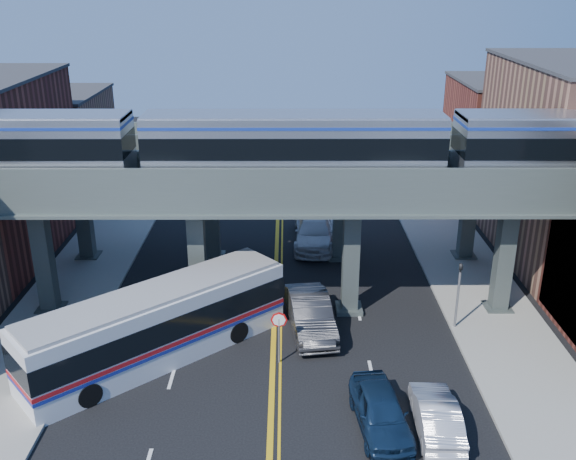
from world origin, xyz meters
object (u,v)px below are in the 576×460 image
(transit_train, at_px, (294,144))
(car_lane_a, at_px, (381,411))
(car_lane_c, at_px, (316,227))
(stop_sign, at_px, (279,329))
(car_lane_d, at_px, (314,232))
(car_lane_b, at_px, (310,314))
(transit_bus, at_px, (158,325))
(car_parked_curb, at_px, (436,415))
(traffic_signal, at_px, (459,289))

(transit_train, distance_m, car_lane_a, 13.22)
(car_lane_c, bearing_deg, car_lane_a, -87.12)
(stop_sign, relative_size, car_lane_d, 0.42)
(stop_sign, height_order, car_lane_a, stop_sign)
(stop_sign, xyz_separation_m, car_lane_b, (1.55, 2.92, -0.83))
(transit_bus, relative_size, car_lane_b, 2.06)
(stop_sign, bearing_deg, car_lane_d, 81.14)
(transit_train, bearing_deg, car_lane_d, 80.68)
(stop_sign, distance_m, car_lane_a, 6.25)
(transit_bus, xyz_separation_m, car_lane_d, (7.82, 13.69, -0.81))
(transit_bus, relative_size, car_parked_curb, 2.61)
(transit_bus, height_order, car_parked_curb, transit_bus)
(transit_train, distance_m, traffic_signal, 10.88)
(traffic_signal, xyz_separation_m, car_lane_c, (-6.50, 12.31, -1.49))
(traffic_signal, distance_m, car_parked_curb, 8.48)
(transit_train, xyz_separation_m, car_lane_a, (3.34, -9.67, -8.37))
(car_lane_b, distance_m, car_parked_curb, 9.08)
(transit_train, relative_size, car_lane_a, 9.54)
(traffic_signal, bearing_deg, transit_train, 166.28)
(car_lane_b, distance_m, car_lane_d, 11.24)
(car_lane_c, relative_size, car_parked_curb, 1.31)
(transit_train, bearing_deg, traffic_signal, -13.72)
(car_lane_b, bearing_deg, car_parked_curb, -66.56)
(car_lane_d, bearing_deg, transit_bus, -115.85)
(transit_train, relative_size, car_lane_b, 7.98)
(traffic_signal, bearing_deg, car_lane_c, 117.83)
(stop_sign, xyz_separation_m, car_parked_curb, (6.20, -4.88, -1.03))
(traffic_signal, bearing_deg, car_lane_b, -179.35)
(transit_train, bearing_deg, car_lane_c, 80.64)
(car_lane_b, bearing_deg, transit_train, 104.62)
(car_lane_a, bearing_deg, traffic_signal, 51.51)
(car_lane_c, xyz_separation_m, car_lane_d, (-0.20, -1.17, 0.09))
(stop_sign, xyz_separation_m, transit_bus, (-5.62, 0.45, -0.05))
(car_lane_b, height_order, car_lane_c, car_lane_b)
(stop_sign, relative_size, car_parked_curb, 0.59)
(traffic_signal, relative_size, car_lane_a, 0.87)
(car_lane_d, xyz_separation_m, car_parked_curb, (3.99, -19.02, -0.17))
(transit_train, bearing_deg, car_parked_curb, -60.92)
(transit_train, height_order, transit_bus, transit_train)
(traffic_signal, height_order, car_lane_c, traffic_signal)
(transit_bus, distance_m, car_lane_b, 7.62)
(transit_bus, distance_m, car_lane_a, 10.97)
(transit_train, relative_size, stop_sign, 17.09)
(car_lane_a, distance_m, car_parked_curb, 2.17)
(stop_sign, distance_m, car_parked_curb, 7.96)
(transit_bus, bearing_deg, stop_sign, -45.66)
(transit_train, distance_m, transit_bus, 10.79)
(traffic_signal, height_order, transit_bus, traffic_signal)
(car_lane_a, distance_m, car_lane_c, 20.04)
(car_lane_c, xyz_separation_m, car_parked_curb, (3.80, -20.19, -0.08))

